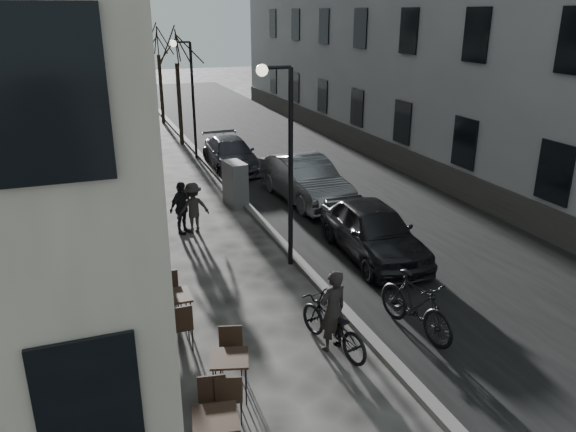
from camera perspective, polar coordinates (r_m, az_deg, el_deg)
ground at (r=10.16m, az=12.92°, el=-18.23°), size 120.00×120.00×0.00m
road at (r=24.87m, az=0.43°, el=5.62°), size 7.30×60.00×0.00m
kerb at (r=23.84m, az=-7.83°, el=4.94°), size 0.25×60.00×0.12m
streetlamp_near at (r=13.65m, az=-0.41°, el=7.16°), size 0.90×0.28×5.09m
streetlamp_far at (r=25.11m, az=-10.08°, el=12.81°), size 0.90×0.28×5.09m
tree_near at (r=27.93m, az=-11.33°, el=16.54°), size 2.40×2.40×5.70m
tree_far at (r=33.85m, az=-13.13°, el=16.97°), size 2.40×2.40×5.70m
bistro_set_b at (r=9.89m, az=-5.90°, el=-15.53°), size 0.84×1.60×0.92m
bistro_set_c at (r=11.77m, az=-11.48°, el=-9.31°), size 0.69×1.70×1.00m
utility_cabinet at (r=18.96m, az=-5.38°, el=3.26°), size 0.68×1.07×1.51m
bicycle at (r=11.06m, az=4.54°, el=-11.02°), size 1.12×2.05×1.02m
cyclist_rider at (r=10.90m, az=4.58°, el=-9.55°), size 0.69×0.53×1.67m
pedestrian_near at (r=12.70m, az=-13.53°, el=-5.06°), size 1.04×0.88×1.87m
pedestrian_mid at (r=16.75m, az=-9.63°, el=0.83°), size 1.07×0.71×1.54m
pedestrian_far at (r=16.74m, az=-10.77°, el=0.82°), size 0.96×0.88×1.58m
car_near at (r=15.08m, az=8.66°, el=-1.46°), size 1.96×4.40×1.47m
car_mid at (r=19.34m, az=1.74°, el=3.72°), size 1.94×4.75×1.53m
car_far at (r=23.57m, az=-5.82°, el=6.29°), size 1.79×4.35×1.26m
moped at (r=11.77m, az=12.84°, el=-8.80°), size 0.96×2.16×1.26m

